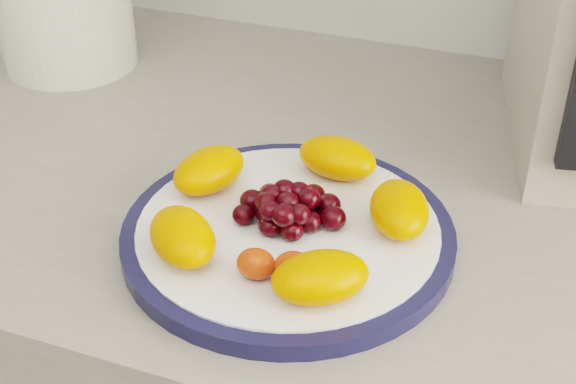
% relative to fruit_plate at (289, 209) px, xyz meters
% --- Properties ---
extents(plate_rim, '(0.27, 0.27, 0.01)m').
position_rel_fruit_plate_xyz_m(plate_rim, '(-0.00, -0.00, -0.03)').
color(plate_rim, '#131436').
rests_on(plate_rim, counter).
extents(plate_face, '(0.25, 0.25, 0.02)m').
position_rel_fruit_plate_xyz_m(plate_face, '(-0.00, -0.00, -0.02)').
color(plate_face, white).
rests_on(plate_face, counter).
extents(fruit_plate, '(0.24, 0.23, 0.03)m').
position_rel_fruit_plate_xyz_m(fruit_plate, '(0.00, 0.00, 0.00)').
color(fruit_plate, '#FB7000').
rests_on(fruit_plate, plate_face).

